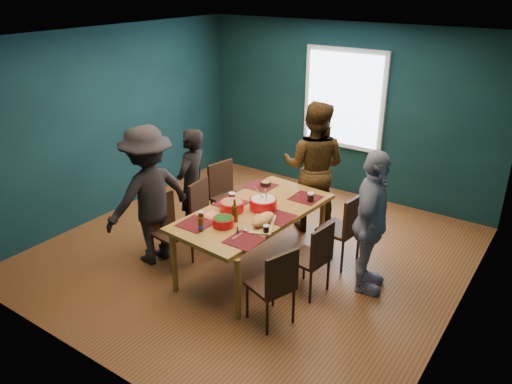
{
  "coord_description": "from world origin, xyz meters",
  "views": [
    {
      "loc": [
        3.23,
        -4.65,
        3.34
      ],
      "look_at": [
        0.24,
        -0.3,
        1.02
      ],
      "focal_mm": 35.0,
      "sensor_mm": 36.0,
      "label": 1
    }
  ],
  "objects_px": {
    "chair_right_near": "(276,282)",
    "bowl_salad": "(232,206)",
    "person_far_left": "(192,185)",
    "bowl_herbs": "(223,222)",
    "chair_right_mid": "(314,254)",
    "cutting_board": "(263,220)",
    "person_right": "(371,223)",
    "dining_table": "(254,216)",
    "chair_left_near": "(167,225)",
    "person_back": "(314,167)",
    "chair_right_far": "(346,225)",
    "person_near_left": "(149,196)",
    "chair_left_far": "(226,191)",
    "chair_left_mid": "(206,209)",
    "bowl_dumpling": "(263,203)"
  },
  "relations": [
    {
      "from": "person_right",
      "to": "person_near_left",
      "type": "distance_m",
      "value": 2.64
    },
    {
      "from": "person_back",
      "to": "bowl_herbs",
      "type": "xyz_separation_m",
      "value": [
        -0.13,
        -1.85,
        -0.09
      ]
    },
    {
      "from": "dining_table",
      "to": "chair_right_mid",
      "type": "bearing_deg",
      "value": -1.2
    },
    {
      "from": "chair_left_near",
      "to": "person_back",
      "type": "height_order",
      "value": "person_back"
    },
    {
      "from": "chair_left_mid",
      "to": "person_far_left",
      "type": "relative_size",
      "value": 0.58
    },
    {
      "from": "chair_right_near",
      "to": "cutting_board",
      "type": "distance_m",
      "value": 0.81
    },
    {
      "from": "chair_right_mid",
      "to": "person_right",
      "type": "height_order",
      "value": "person_right"
    },
    {
      "from": "chair_left_mid",
      "to": "bowl_salad",
      "type": "xyz_separation_m",
      "value": [
        0.62,
        -0.25,
        0.31
      ]
    },
    {
      "from": "dining_table",
      "to": "chair_right_mid",
      "type": "relative_size",
      "value": 2.4
    },
    {
      "from": "person_back",
      "to": "cutting_board",
      "type": "relative_size",
      "value": 3.05
    },
    {
      "from": "person_right",
      "to": "chair_right_far",
      "type": "bearing_deg",
      "value": 40.0
    },
    {
      "from": "chair_left_mid",
      "to": "person_right",
      "type": "bearing_deg",
      "value": 0.59
    },
    {
      "from": "person_far_left",
      "to": "bowl_salad",
      "type": "height_order",
      "value": "person_far_left"
    },
    {
      "from": "chair_right_near",
      "to": "chair_left_near",
      "type": "bearing_deg",
      "value": -170.3
    },
    {
      "from": "chair_left_far",
      "to": "bowl_dumpling",
      "type": "xyz_separation_m",
      "value": [
        1.01,
        -0.56,
        0.29
      ]
    },
    {
      "from": "dining_table",
      "to": "person_back",
      "type": "xyz_separation_m",
      "value": [
        0.08,
        1.33,
        0.22
      ]
    },
    {
      "from": "person_far_left",
      "to": "person_near_left",
      "type": "distance_m",
      "value": 0.75
    },
    {
      "from": "person_far_left",
      "to": "chair_left_mid",
      "type": "bearing_deg",
      "value": 63.6
    },
    {
      "from": "chair_right_far",
      "to": "person_far_left",
      "type": "bearing_deg",
      "value": -159.15
    },
    {
      "from": "chair_right_far",
      "to": "cutting_board",
      "type": "distance_m",
      "value": 1.13
    },
    {
      "from": "chair_left_near",
      "to": "bowl_herbs",
      "type": "xyz_separation_m",
      "value": [
        0.9,
        -0.02,
        0.32
      ]
    },
    {
      "from": "chair_left_mid",
      "to": "chair_right_mid",
      "type": "bearing_deg",
      "value": -12.53
    },
    {
      "from": "person_back",
      "to": "cutting_board",
      "type": "xyz_separation_m",
      "value": [
        0.22,
        -1.58,
        -0.09
      ]
    },
    {
      "from": "dining_table",
      "to": "chair_right_mid",
      "type": "distance_m",
      "value": 0.9
    },
    {
      "from": "bowl_salad",
      "to": "bowl_herbs",
      "type": "distance_m",
      "value": 0.4
    },
    {
      "from": "person_far_left",
      "to": "bowl_salad",
      "type": "bearing_deg",
      "value": 59.6
    },
    {
      "from": "dining_table",
      "to": "bowl_salad",
      "type": "height_order",
      "value": "bowl_salad"
    },
    {
      "from": "person_far_left",
      "to": "bowl_herbs",
      "type": "distance_m",
      "value": 1.27
    },
    {
      "from": "chair_right_mid",
      "to": "cutting_board",
      "type": "xyz_separation_m",
      "value": [
        -0.58,
        -0.16,
        0.32
      ]
    },
    {
      "from": "chair_left_near",
      "to": "person_near_left",
      "type": "bearing_deg",
      "value": -155.32
    },
    {
      "from": "cutting_board",
      "to": "chair_right_mid",
      "type": "bearing_deg",
      "value": -9.39
    },
    {
      "from": "person_right",
      "to": "cutting_board",
      "type": "relative_size",
      "value": 2.77
    },
    {
      "from": "chair_left_far",
      "to": "person_back",
      "type": "relative_size",
      "value": 0.52
    },
    {
      "from": "chair_right_mid",
      "to": "chair_left_far",
      "type": "bearing_deg",
      "value": 164.84
    },
    {
      "from": "dining_table",
      "to": "bowl_herbs",
      "type": "height_order",
      "value": "bowl_herbs"
    },
    {
      "from": "bowl_herbs",
      "to": "cutting_board",
      "type": "relative_size",
      "value": 0.4
    },
    {
      "from": "chair_right_near",
      "to": "bowl_salad",
      "type": "relative_size",
      "value": 3.06
    },
    {
      "from": "person_far_left",
      "to": "bowl_herbs",
      "type": "relative_size",
      "value": 6.41
    },
    {
      "from": "dining_table",
      "to": "bowl_dumpling",
      "type": "relative_size",
      "value": 6.41
    },
    {
      "from": "person_right",
      "to": "bowl_salad",
      "type": "xyz_separation_m",
      "value": [
        -1.52,
        -0.51,
        -0.0
      ]
    },
    {
      "from": "chair_right_far",
      "to": "person_near_left",
      "type": "relative_size",
      "value": 0.54
    },
    {
      "from": "chair_right_near",
      "to": "person_right",
      "type": "relative_size",
      "value": 0.53
    },
    {
      "from": "cutting_board",
      "to": "person_back",
      "type": "bearing_deg",
      "value": 72.91
    },
    {
      "from": "person_right",
      "to": "bowl_salad",
      "type": "bearing_deg",
      "value": 95.09
    },
    {
      "from": "bowl_herbs",
      "to": "cutting_board",
      "type": "bearing_deg",
      "value": 37.04
    },
    {
      "from": "chair_left_near",
      "to": "person_far_left",
      "type": "distance_m",
      "value": 0.74
    },
    {
      "from": "bowl_salad",
      "to": "bowl_herbs",
      "type": "relative_size",
      "value": 1.2
    },
    {
      "from": "chair_right_near",
      "to": "bowl_herbs",
      "type": "bearing_deg",
      "value": -178.59
    },
    {
      "from": "chair_left_near",
      "to": "cutting_board",
      "type": "relative_size",
      "value": 1.45
    },
    {
      "from": "bowl_dumpling",
      "to": "cutting_board",
      "type": "xyz_separation_m",
      "value": [
        0.23,
        -0.35,
        -0.01
      ]
    }
  ]
}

